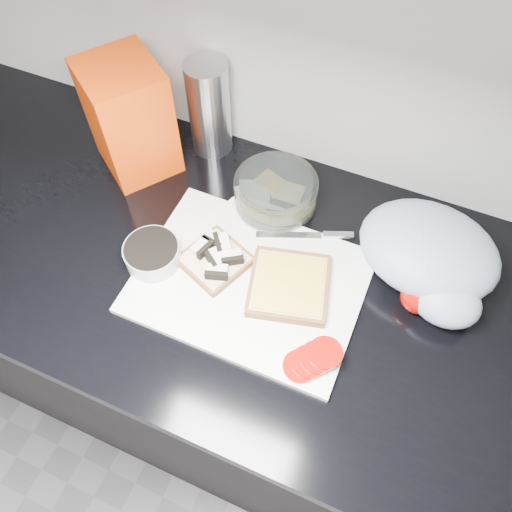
% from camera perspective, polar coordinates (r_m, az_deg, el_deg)
% --- Properties ---
extents(base_cabinet, '(3.50, 0.60, 0.86)m').
position_cam_1_polar(base_cabinet, '(1.34, 1.56, -12.52)').
color(base_cabinet, black).
rests_on(base_cabinet, ground).
extents(countertop, '(3.50, 0.64, 0.04)m').
position_cam_1_polar(countertop, '(0.93, 2.20, -2.98)').
color(countertop, black).
rests_on(countertop, base_cabinet).
extents(cutting_board, '(0.40, 0.30, 0.01)m').
position_cam_1_polar(cutting_board, '(0.90, -0.75, -2.98)').
color(cutting_board, white).
rests_on(cutting_board, countertop).
extents(bread_left, '(0.15, 0.15, 0.03)m').
position_cam_1_polar(bread_left, '(0.91, -4.64, -0.28)').
color(bread_left, beige).
rests_on(bread_left, cutting_board).
extents(bread_right, '(0.17, 0.17, 0.02)m').
position_cam_1_polar(bread_right, '(0.88, 3.77, -3.38)').
color(bread_right, beige).
rests_on(bread_right, cutting_board).
extents(tomato_slices, '(0.10, 0.11, 0.02)m').
position_cam_1_polar(tomato_slices, '(0.83, 6.49, -11.67)').
color(tomato_slices, '#AB0903').
rests_on(tomato_slices, cutting_board).
extents(knife, '(0.18, 0.08, 0.01)m').
position_cam_1_polar(knife, '(0.95, 7.00, 2.40)').
color(knife, '#AFB0B4').
rests_on(knife, cutting_board).
extents(seed_tub, '(0.10, 0.10, 0.05)m').
position_cam_1_polar(seed_tub, '(0.93, -11.72, 0.16)').
color(seed_tub, '#ACB1B2').
rests_on(seed_tub, countertop).
extents(tub_lid, '(0.09, 0.09, 0.01)m').
position_cam_1_polar(tub_lid, '(1.00, -1.00, 5.21)').
color(tub_lid, white).
rests_on(tub_lid, countertop).
extents(glass_bowl, '(0.16, 0.16, 0.07)m').
position_cam_1_polar(glass_bowl, '(0.99, 2.25, 7.15)').
color(glass_bowl, silver).
rests_on(glass_bowl, countertop).
extents(bread_bag, '(0.20, 0.20, 0.23)m').
position_cam_1_polar(bread_bag, '(1.04, -14.21, 14.97)').
color(bread_bag, '#E83B03').
rests_on(bread_bag, countertop).
extents(steel_canister, '(0.09, 0.09, 0.21)m').
position_cam_1_polar(steel_canister, '(1.06, -5.36, 16.47)').
color(steel_canister, '#B2B1B6').
rests_on(steel_canister, countertop).
extents(grocery_bag, '(0.27, 0.25, 0.11)m').
position_cam_1_polar(grocery_bag, '(0.93, 19.35, -0.07)').
color(grocery_bag, '#B0BCD9').
rests_on(grocery_bag, countertop).
extents(whole_tomatoes, '(0.06, 0.06, 0.06)m').
position_cam_1_polar(whole_tomatoes, '(0.90, 18.05, -4.47)').
color(whole_tomatoes, '#AB0903').
rests_on(whole_tomatoes, countertop).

